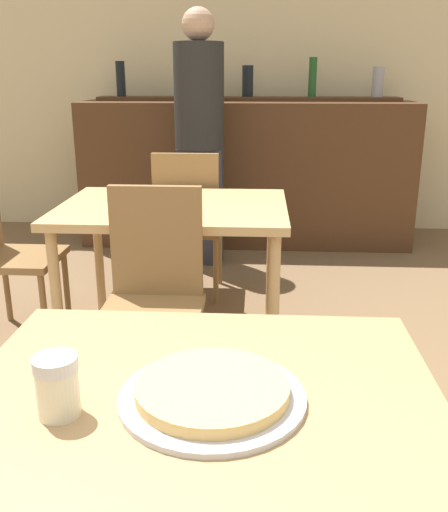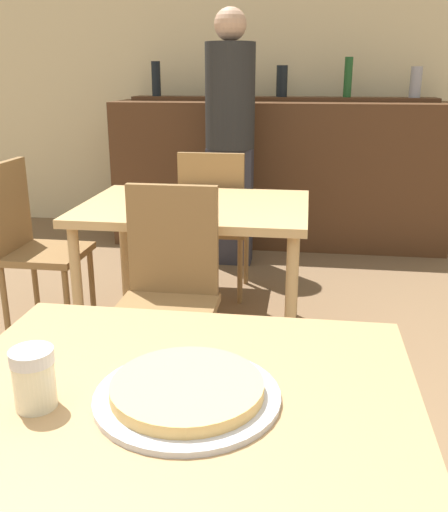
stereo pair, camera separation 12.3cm
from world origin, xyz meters
The scene contains 11 objects.
wall_back centered at (0.00, 4.15, 1.40)m, with size 8.00×0.05×2.80m.
dining_table_near centered at (0.00, 0.00, 0.66)m, with size 0.91×0.78×0.76m.
dining_table_far centered at (-0.31, 1.79, 0.64)m, with size 1.11×0.83×0.72m.
bar_counter centered at (0.00, 3.65, 0.56)m, with size 2.60×0.56×1.12m.
bar_back_shelf centered at (0.01, 3.79, 1.18)m, with size 2.39×0.24×0.33m.
chair_far_side_front centered at (-0.31, 1.21, 0.51)m, with size 0.40×0.40×0.91m.
chair_far_side_back centered at (-0.31, 2.37, 0.51)m, with size 0.40×0.40×0.91m.
chair_far_side_left centered at (-1.20, 1.79, 0.51)m, with size 0.40×0.40×0.91m.
pizza_tray centered at (0.03, -0.01, 0.78)m, with size 0.35×0.35×0.04m.
cheese_shaker centered at (-0.24, -0.07, 0.82)m, with size 0.08×0.08×0.11m.
person_standing centered at (-0.31, 3.07, 0.95)m, with size 0.34×0.34×1.75m.
Camera 1 is at (0.10, -0.92, 1.34)m, focal length 40.00 mm.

